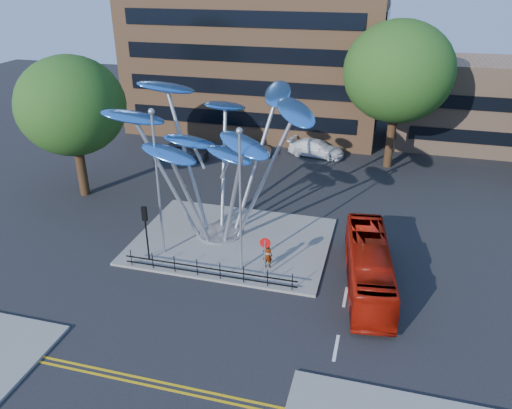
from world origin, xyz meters
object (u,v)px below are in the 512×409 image
(tree_right, at_px, (398,72))
(traffic_light_island, at_px, (145,222))
(parked_car_left, at_px, (183,151))
(parked_car_right, at_px, (316,148))
(red_bus, at_px, (368,266))
(parked_car_mid, at_px, (249,149))
(street_lamp_left, at_px, (157,172))
(street_lamp_right, at_px, (240,189))
(leaf_sculpture, at_px, (216,132))
(pedestrian, at_px, (268,255))
(no_entry_sign_island, at_px, (265,251))
(tree_left, at_px, (71,106))

(tree_right, relative_size, traffic_light_island, 3.54)
(parked_car_left, xyz_separation_m, parked_car_right, (11.38, 3.95, -0.04))
(tree_right, height_order, parked_car_left, tree_right)
(red_bus, bearing_deg, parked_car_mid, 115.42)
(street_lamp_left, distance_m, street_lamp_right, 5.03)
(leaf_sculpture, xyz_separation_m, parked_car_left, (-7.68, 12.37, -6.09))
(traffic_light_island, bearing_deg, pedestrian, 8.42)
(street_lamp_right, bearing_deg, street_lamp_left, 174.29)
(red_bus, distance_m, parked_car_mid, 21.51)
(no_entry_sign_island, height_order, parked_car_mid, no_entry_sign_island)
(street_lamp_left, relative_size, pedestrian, 5.74)
(tree_left, height_order, parked_car_right, tree_left)
(red_bus, height_order, parked_car_right, red_bus)
(leaf_sculpture, distance_m, no_entry_sign_island, 7.71)
(street_lamp_left, height_order, parked_car_mid, street_lamp_left)
(leaf_sculpture, height_order, no_entry_sign_island, leaf_sculpture)
(traffic_light_island, relative_size, red_bus, 0.39)
(street_lamp_right, distance_m, no_entry_sign_island, 3.64)
(parked_car_left, height_order, parked_car_mid, parked_car_left)
(tree_left, height_order, parked_car_left, tree_left)
(leaf_sculpture, relative_size, street_lamp_left, 1.45)
(pedestrian, xyz_separation_m, parked_car_left, (-11.65, 15.53, -0.14))
(tree_right, xyz_separation_m, pedestrian, (-6.10, -18.48, -7.12))
(no_entry_sign_island, relative_size, parked_car_right, 0.48)
(traffic_light_island, height_order, pedestrian, traffic_light_island)
(leaf_sculpture, xyz_separation_m, traffic_light_island, (-2.93, -4.18, -4.26))
(tree_left, distance_m, parked_car_mid, 16.19)
(parked_car_mid, height_order, parked_car_right, parked_car_right)
(tree_right, height_order, pedestrian, tree_right)
(no_entry_sign_island, distance_m, parked_car_mid, 19.90)
(parked_car_right, bearing_deg, parked_car_mid, 113.70)
(traffic_light_island, relative_size, parked_car_left, 0.75)
(no_entry_sign_island, xyz_separation_m, parked_car_right, (-0.37, 20.48, -1.08))
(leaf_sculpture, height_order, street_lamp_right, leaf_sculpture)
(red_bus, xyz_separation_m, parked_car_left, (-17.24, 15.69, -0.46))
(street_lamp_right, xyz_separation_m, no_entry_sign_island, (1.50, -0.48, -3.28))
(tree_right, height_order, street_lamp_left, tree_right)
(tree_right, bearing_deg, red_bus, -91.55)
(traffic_light_island, distance_m, parked_car_right, 21.63)
(no_entry_sign_island, height_order, parked_car_right, no_entry_sign_island)
(street_lamp_left, xyz_separation_m, street_lamp_right, (5.00, -0.50, -0.26))
(street_lamp_left, height_order, parked_car_right, street_lamp_left)
(tree_left, relative_size, red_bus, 1.16)
(pedestrian, distance_m, parked_car_right, 19.48)
(parked_car_left, bearing_deg, no_entry_sign_island, -151.61)
(traffic_light_island, height_order, no_entry_sign_island, traffic_light_island)
(tree_left, bearing_deg, parked_car_left, 64.84)
(traffic_light_island, height_order, parked_car_right, traffic_light_island)
(traffic_light_island, bearing_deg, tree_right, 56.31)
(leaf_sculpture, xyz_separation_m, no_entry_sign_island, (4.07, -4.16, -5.06))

